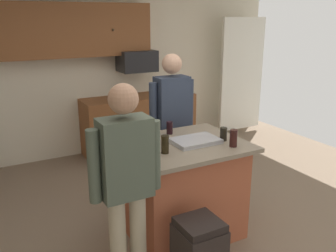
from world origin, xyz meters
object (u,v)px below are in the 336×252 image
(microwave_over_range, at_px, (137,61))
(glass_dark_ale, at_px, (170,128))
(glass_short_whisky, at_px, (165,144))
(mug_ceramic_white, at_px, (136,140))
(glass_stout_tall, at_px, (223,134))
(tumbler_amber, at_px, (233,138))
(glass_pilsner, at_px, (154,131))
(serving_tray, at_px, (195,141))
(person_guest_right, at_px, (172,116))
(kitchen_island, at_px, (182,189))
(mug_blue_stoneware, at_px, (145,135))
(person_guest_left, at_px, (126,177))

(microwave_over_range, relative_size, glass_dark_ale, 4.33)
(glass_short_whisky, bearing_deg, mug_ceramic_white, 112.44)
(glass_stout_tall, bearing_deg, tumbler_amber, -97.71)
(glass_pilsner, height_order, serving_tray, glass_pilsner)
(mug_ceramic_white, distance_m, tumbler_amber, 0.91)
(person_guest_right, relative_size, glass_pilsner, 14.17)
(kitchen_island, distance_m, glass_short_whisky, 0.63)
(mug_blue_stoneware, height_order, glass_dark_ale, glass_dark_ale)
(person_guest_left, relative_size, tumbler_amber, 10.26)
(person_guest_right, bearing_deg, tumbler_amber, 24.60)
(microwave_over_range, xyz_separation_m, serving_tray, (-0.50, -2.48, -0.47))
(person_guest_left, distance_m, mug_ceramic_white, 0.75)
(microwave_over_range, bearing_deg, mug_ceramic_white, -114.30)
(mug_ceramic_white, distance_m, glass_dark_ale, 0.46)
(person_guest_right, distance_m, tumbler_amber, 1.07)
(glass_short_whisky, distance_m, glass_pilsner, 0.48)
(glass_dark_ale, bearing_deg, person_guest_left, -135.53)
(glass_pilsner, bearing_deg, mug_ceramic_white, -152.29)
(kitchen_island, relative_size, mug_ceramic_white, 9.22)
(person_guest_left, bearing_deg, glass_short_whisky, 1.62)
(person_guest_right, bearing_deg, mug_blue_stoneware, -27.86)
(person_guest_right, xyz_separation_m, glass_pilsner, (-0.45, -0.46, 0.02))
(tumbler_amber, relative_size, glass_dark_ale, 1.26)
(serving_tray, bearing_deg, glass_short_whisky, -165.30)
(microwave_over_range, height_order, person_guest_left, person_guest_left)
(microwave_over_range, bearing_deg, serving_tray, -101.42)
(person_guest_left, xyz_separation_m, glass_dark_ale, (0.80, 0.79, 0.06))
(kitchen_island, xyz_separation_m, glass_stout_tall, (0.39, -0.11, 0.54))
(glass_stout_tall, bearing_deg, person_guest_right, 95.13)
(glass_short_whisky, height_order, glass_stout_tall, glass_short_whisky)
(serving_tray, bearing_deg, mug_blue_stoneware, 138.50)
(mug_ceramic_white, xyz_separation_m, serving_tray, (0.52, -0.23, -0.03))
(mug_blue_stoneware, bearing_deg, serving_tray, -41.50)
(person_guest_left, distance_m, tumbler_amber, 1.15)
(tumbler_amber, bearing_deg, glass_stout_tall, 82.29)
(kitchen_island, bearing_deg, glass_short_whisky, -152.04)
(kitchen_island, distance_m, mug_ceramic_white, 0.68)
(kitchen_island, relative_size, mug_blue_stoneware, 9.09)
(glass_pilsner, bearing_deg, tumbler_amber, -50.31)
(kitchen_island, bearing_deg, person_guest_right, 68.32)
(kitchen_island, relative_size, person_guest_left, 0.70)
(mug_blue_stoneware, xyz_separation_m, glass_dark_ale, (0.29, 0.03, 0.02))
(kitchen_island, bearing_deg, serving_tray, -21.47)
(tumbler_amber, height_order, mug_blue_stoneware, tumbler_amber)
(glass_stout_tall, distance_m, mug_blue_stoneware, 0.77)
(glass_stout_tall, bearing_deg, glass_pilsner, 141.25)
(tumbler_amber, relative_size, mug_blue_stoneware, 1.26)
(microwave_over_range, xyz_separation_m, glass_dark_ale, (-0.58, -2.11, -0.43))
(glass_dark_ale, height_order, serving_tray, glass_dark_ale)
(person_guest_left, height_order, mug_blue_stoneware, person_guest_left)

